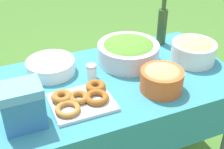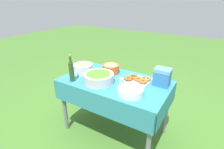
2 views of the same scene
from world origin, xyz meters
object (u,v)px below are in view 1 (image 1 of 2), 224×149
Objects in this scene: plate_stack at (51,66)px; olive_oil_bottle at (162,25)px; pasta_bowl at (193,49)px; bread_bowl at (162,78)px; cooler_box at (22,106)px; salad_bowl at (128,51)px; donut_platter at (81,99)px.

olive_oil_bottle reaches higher than plate_stack.
pasta_bowl reaches higher than bread_bowl.
olive_oil_bottle is (0.71, 0.07, 0.09)m from plate_stack.
bread_bowl is 0.65m from cooler_box.
cooler_box is (-0.62, -0.31, 0.03)m from salad_bowl.
salad_bowl is at bearing -7.40° from plate_stack.
bread_bowl is at bearing -84.46° from salad_bowl.
salad_bowl is 0.45m from donut_platter.
olive_oil_bottle is (0.28, 0.12, 0.06)m from salad_bowl.
olive_oil_bottle reaches higher than salad_bowl.
cooler_box is (-0.65, 0.00, 0.03)m from bread_bowl.
bread_bowl reaches higher than donut_platter.
pasta_bowl is 0.26m from olive_oil_bottle.
salad_bowl is at bearing 95.54° from bread_bowl.
pasta_bowl is 1.19× the size of bread_bowl.
olive_oil_bottle is at bearing 23.43° from salad_bowl.
cooler_box is at bearing -118.81° from plate_stack.
bread_bowl is (0.45, -0.36, 0.03)m from plate_stack.
cooler_box is at bearing -169.60° from pasta_bowl.
pasta_bowl is 0.81× the size of donut_platter.
pasta_bowl is 0.79m from plate_stack.
pasta_bowl is at bearing 10.40° from cooler_box.
cooler_box is (-0.20, -0.36, 0.06)m from plate_stack.
salad_bowl is at bearing -156.57° from olive_oil_bottle.
donut_platter is at bearing 9.90° from cooler_box.
bread_bowl is 1.07× the size of cooler_box.
pasta_bowl reaches higher than plate_stack.
bread_bowl reaches higher than plate_stack.
donut_platter is 1.19× the size of plate_stack.
pasta_bowl is 0.79× the size of olive_oil_bottle.
cooler_box is at bearing -154.65° from olive_oil_bottle.
cooler_box reaches higher than salad_bowl.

